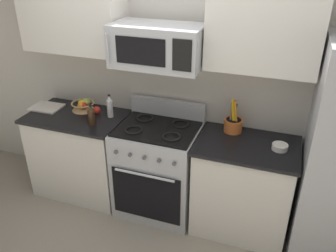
{
  "coord_description": "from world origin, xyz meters",
  "views": [
    {
      "loc": [
        1.06,
        -2.04,
        2.44
      ],
      "look_at": [
        0.15,
        0.5,
        1.03
      ],
      "focal_mm": 37.51,
      "sensor_mm": 36.0,
      "label": 1
    }
  ],
  "objects_px": {
    "fruit_basket": "(83,105)",
    "bottle_soy": "(91,116)",
    "range_oven": "(158,168)",
    "utensil_crock": "(233,124)",
    "microwave": "(157,46)",
    "cutting_board": "(47,107)",
    "prep_bowl": "(280,147)",
    "apple_loose": "(97,110)",
    "bottle_vinegar": "(110,107)"
  },
  "relations": [
    {
      "from": "fruit_basket",
      "to": "bottle_soy",
      "type": "relative_size",
      "value": 1.17
    },
    {
      "from": "range_oven",
      "to": "utensil_crock",
      "type": "height_order",
      "value": "utensil_crock"
    },
    {
      "from": "microwave",
      "to": "fruit_basket",
      "type": "distance_m",
      "value": 1.14
    },
    {
      "from": "cutting_board",
      "to": "bottle_soy",
      "type": "xyz_separation_m",
      "value": [
        0.65,
        -0.18,
        0.08
      ]
    },
    {
      "from": "fruit_basket",
      "to": "prep_bowl",
      "type": "xyz_separation_m",
      "value": [
        1.97,
        -0.13,
        -0.02
      ]
    },
    {
      "from": "range_oven",
      "to": "prep_bowl",
      "type": "bearing_deg",
      "value": 0.19
    },
    {
      "from": "prep_bowl",
      "to": "range_oven",
      "type": "bearing_deg",
      "value": -179.81
    },
    {
      "from": "apple_loose",
      "to": "microwave",
      "type": "bearing_deg",
      "value": -6.65
    },
    {
      "from": "utensil_crock",
      "to": "fruit_basket",
      "type": "relative_size",
      "value": 1.34
    },
    {
      "from": "cutting_board",
      "to": "bottle_vinegar",
      "type": "relative_size",
      "value": 1.3
    },
    {
      "from": "apple_loose",
      "to": "bottle_vinegar",
      "type": "xyz_separation_m",
      "value": [
        0.16,
        -0.02,
        0.07
      ]
    },
    {
      "from": "cutting_board",
      "to": "range_oven",
      "type": "bearing_deg",
      "value": -2.28
    },
    {
      "from": "apple_loose",
      "to": "bottle_soy",
      "type": "xyz_separation_m",
      "value": [
        0.08,
        -0.23,
        0.06
      ]
    },
    {
      "from": "bottle_vinegar",
      "to": "bottle_soy",
      "type": "xyz_separation_m",
      "value": [
        -0.08,
        -0.21,
        -0.02
      ]
    },
    {
      "from": "fruit_basket",
      "to": "prep_bowl",
      "type": "height_order",
      "value": "fruit_basket"
    },
    {
      "from": "range_oven",
      "to": "bottle_vinegar",
      "type": "bearing_deg",
      "value": 170.71
    },
    {
      "from": "range_oven",
      "to": "microwave",
      "type": "bearing_deg",
      "value": 90.02
    },
    {
      "from": "microwave",
      "to": "fruit_basket",
      "type": "relative_size",
      "value": 3.23
    },
    {
      "from": "microwave",
      "to": "fruit_basket",
      "type": "xyz_separation_m",
      "value": [
        -0.87,
        0.11,
        -0.72
      ]
    },
    {
      "from": "utensil_crock",
      "to": "cutting_board",
      "type": "xyz_separation_m",
      "value": [
        -1.93,
        -0.14,
        -0.06
      ]
    },
    {
      "from": "bottle_vinegar",
      "to": "bottle_soy",
      "type": "height_order",
      "value": "bottle_vinegar"
    },
    {
      "from": "range_oven",
      "to": "utensil_crock",
      "type": "relative_size",
      "value": 3.42
    },
    {
      "from": "apple_loose",
      "to": "cutting_board",
      "type": "bearing_deg",
      "value": -174.14
    },
    {
      "from": "cutting_board",
      "to": "bottle_soy",
      "type": "bearing_deg",
      "value": -15.16
    },
    {
      "from": "range_oven",
      "to": "fruit_basket",
      "type": "distance_m",
      "value": 1.01
    },
    {
      "from": "bottle_vinegar",
      "to": "bottle_soy",
      "type": "distance_m",
      "value": 0.23
    },
    {
      "from": "bottle_vinegar",
      "to": "fruit_basket",
      "type": "bearing_deg",
      "value": 171.62
    },
    {
      "from": "apple_loose",
      "to": "bottle_soy",
      "type": "distance_m",
      "value": 0.25
    },
    {
      "from": "range_oven",
      "to": "apple_loose",
      "type": "height_order",
      "value": "range_oven"
    },
    {
      "from": "utensil_crock",
      "to": "microwave",
      "type": "bearing_deg",
      "value": -165.88
    },
    {
      "from": "utensil_crock",
      "to": "bottle_vinegar",
      "type": "relative_size",
      "value": 1.34
    },
    {
      "from": "apple_loose",
      "to": "prep_bowl",
      "type": "distance_m",
      "value": 1.8
    },
    {
      "from": "bottle_soy",
      "to": "prep_bowl",
      "type": "height_order",
      "value": "bottle_soy"
    },
    {
      "from": "microwave",
      "to": "bottle_soy",
      "type": "bearing_deg",
      "value": -166.1
    },
    {
      "from": "utensil_crock",
      "to": "prep_bowl",
      "type": "relative_size",
      "value": 2.39
    },
    {
      "from": "bottle_vinegar",
      "to": "prep_bowl",
      "type": "xyz_separation_m",
      "value": [
        1.63,
        -0.08,
        -0.08
      ]
    },
    {
      "from": "prep_bowl",
      "to": "bottle_vinegar",
      "type": "bearing_deg",
      "value": 177.05
    },
    {
      "from": "bottle_soy",
      "to": "apple_loose",
      "type": "bearing_deg",
      "value": 109.43
    },
    {
      "from": "apple_loose",
      "to": "bottle_soy",
      "type": "relative_size",
      "value": 0.37
    },
    {
      "from": "microwave",
      "to": "cutting_board",
      "type": "bearing_deg",
      "value": 178.95
    },
    {
      "from": "bottle_vinegar",
      "to": "bottle_soy",
      "type": "relative_size",
      "value": 1.16
    },
    {
      "from": "utensil_crock",
      "to": "range_oven",
      "type": "bearing_deg",
      "value": -163.69
    },
    {
      "from": "range_oven",
      "to": "bottle_soy",
      "type": "height_order",
      "value": "bottle_soy"
    },
    {
      "from": "utensil_crock",
      "to": "bottle_soy",
      "type": "height_order",
      "value": "utensil_crock"
    },
    {
      "from": "microwave",
      "to": "bottle_soy",
      "type": "height_order",
      "value": "microwave"
    },
    {
      "from": "microwave",
      "to": "fruit_basket",
      "type": "height_order",
      "value": "microwave"
    },
    {
      "from": "bottle_soy",
      "to": "prep_bowl",
      "type": "bearing_deg",
      "value": 4.32
    },
    {
      "from": "apple_loose",
      "to": "range_oven",
      "type": "bearing_deg",
      "value": -8.83
    },
    {
      "from": "fruit_basket",
      "to": "apple_loose",
      "type": "relative_size",
      "value": 3.19
    },
    {
      "from": "range_oven",
      "to": "cutting_board",
      "type": "bearing_deg",
      "value": 177.72
    }
  ]
}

